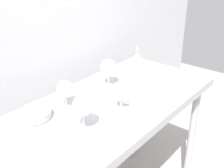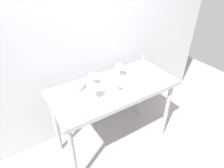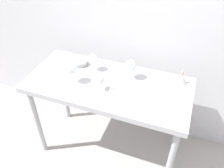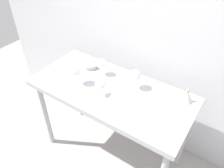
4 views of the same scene
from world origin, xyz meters
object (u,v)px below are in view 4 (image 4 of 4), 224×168
at_px(wine_glass_far_left, 101,64).
at_px(wine_glass_near_center, 101,85).
at_px(wine_glass_near_left, 77,71).
at_px(tasting_sheet_lower, 120,95).
at_px(decanter_funnel, 186,96).
at_px(wine_glass_far_right, 135,76).
at_px(tasting_bowl, 91,64).
at_px(tasting_sheet_upper, 157,103).

height_order(wine_glass_far_left, wine_glass_near_center, wine_glass_far_left).
relative_size(wine_glass_near_left, wine_glass_far_left, 1.16).
xyz_separation_m(tasting_sheet_lower, decanter_funnel, (0.47, 0.24, 0.05)).
distance_m(wine_glass_near_left, wine_glass_far_right, 0.50).
height_order(wine_glass_far_right, tasting_bowl, wine_glass_far_right).
height_order(tasting_sheet_upper, decanter_funnel, decanter_funnel).
bearing_deg(tasting_sheet_upper, wine_glass_near_center, -142.03).
bearing_deg(wine_glass_near_left, wine_glass_far_right, 26.46).
bearing_deg(wine_glass_near_center, tasting_sheet_lower, 31.43).
distance_m(wine_glass_near_left, wine_glass_near_center, 0.26).
relative_size(wine_glass_far_left, tasting_sheet_upper, 0.58).
bearing_deg(tasting_sheet_upper, decanter_funnel, 55.18).
distance_m(tasting_sheet_upper, tasting_bowl, 0.76).
height_order(tasting_sheet_lower, tasting_bowl, tasting_bowl).
xyz_separation_m(wine_glass_far_right, tasting_bowl, (-0.51, 0.05, -0.10)).
relative_size(tasting_sheet_lower, tasting_bowl, 1.68).
relative_size(tasting_sheet_lower, decanter_funnel, 1.84).
distance_m(wine_glass_far_left, tasting_bowl, 0.19).
bearing_deg(wine_glass_far_left, decanter_funnel, 5.76).
bearing_deg(wine_glass_near_center, wine_glass_far_left, 125.18).
relative_size(wine_glass_far_right, tasting_bowl, 1.08).
bearing_deg(wine_glass_far_left, tasting_sheet_lower, -28.22).
bearing_deg(tasting_sheet_lower, tasting_bowl, 144.65).
distance_m(wine_glass_far_left, wine_glass_far_right, 0.35).
relative_size(wine_glass_near_left, tasting_sheet_lower, 0.68).
height_order(wine_glass_far_left, tasting_sheet_upper, wine_glass_far_left).
bearing_deg(wine_glass_near_center, tasting_bowl, 138.90).
relative_size(wine_glass_near_center, tasting_bowl, 0.94).
bearing_deg(tasting_bowl, tasting_sheet_lower, -24.44).
height_order(tasting_sheet_upper, tasting_sheet_lower, same).
xyz_separation_m(wine_glass_far_left, wine_glass_far_right, (0.35, -0.00, 0.01)).
relative_size(wine_glass_near_center, decanter_funnel, 1.03).
height_order(tasting_bowl, decanter_funnel, decanter_funnel).
bearing_deg(decanter_funnel, wine_glass_near_center, -152.19).
relative_size(tasting_bowl, decanter_funnel, 1.10).
bearing_deg(tasting_sheet_upper, wine_glass_near_left, -151.41).
bearing_deg(decanter_funnel, tasting_bowl, -178.25).
bearing_deg(tasting_sheet_lower, wine_glass_near_center, -159.48).
relative_size(wine_glass_far_right, tasting_sheet_lower, 0.64).
height_order(wine_glass_near_left, wine_glass_near_center, wine_glass_near_left).
xyz_separation_m(wine_glass_far_left, tasting_sheet_lower, (0.30, -0.16, -0.11)).
bearing_deg(tasting_sheet_upper, wine_glass_far_right, -179.08).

